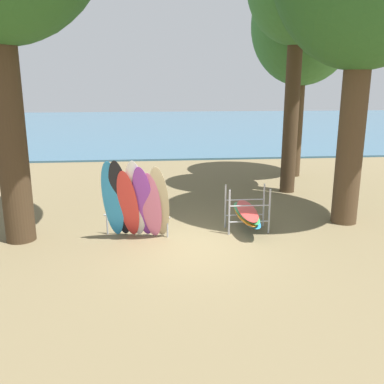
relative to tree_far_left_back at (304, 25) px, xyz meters
name	(u,v)px	position (x,y,z in m)	size (l,w,h in m)	color
ground_plane	(188,247)	(-5.39, -7.87, -6.24)	(80.00, 80.00, 0.00)	brown
lake_water	(160,125)	(-5.39, 22.17, -6.19)	(80.00, 36.00, 0.10)	#38607A
tree_far_left_back	(304,25)	(0.00, 0.00, 0.00)	(4.23, 4.23, 8.72)	#4C3823
leaning_board_pile	(135,202)	(-6.69, -7.20, -5.22)	(1.85, 1.07, 2.19)	#2D8ED1
board_storage_rack	(247,213)	(-3.67, -6.76, -5.75)	(1.15, 2.13, 1.25)	#9EA0A5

